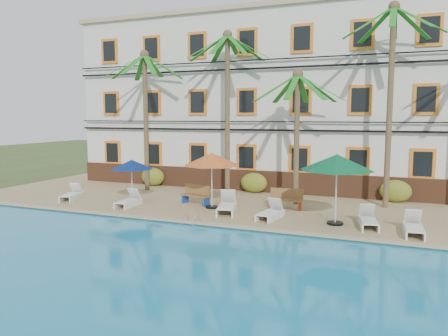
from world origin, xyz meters
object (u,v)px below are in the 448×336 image
at_px(palm_a, 145,101).
at_px(bench_right, 286,199).
at_px(palm_b, 227,91).
at_px(pool_ladder, 191,223).
at_px(palm_d, 391,79).
at_px(lounger_f, 414,227).
at_px(umbrella_green, 337,163).
at_px(lounger_b, 129,201).
at_px(lounger_d, 270,212).
at_px(palm_c, 297,116).
at_px(lounger_e, 368,220).
at_px(umbrella_blue, 132,165).
at_px(lounger_a, 72,194).
at_px(umbrella_red, 212,160).
at_px(lounger_c, 227,206).
at_px(bench_left, 197,195).

xyz_separation_m(palm_a, bench_right, (8.62, -2.11, -4.57)).
bearing_deg(palm_b, pool_ladder, -81.13).
relative_size(palm_d, lounger_f, 5.17).
height_order(umbrella_green, lounger_b, umbrella_green).
relative_size(palm_a, bench_right, 5.17).
distance_m(umbrella_green, bench_right, 3.77).
height_order(lounger_b, pool_ladder, lounger_b).
distance_m(palm_a, lounger_d, 10.62).
height_order(lounger_d, lounger_f, lounger_f).
xyz_separation_m(palm_c, lounger_e, (3.54, -3.32, -3.93)).
relative_size(palm_d, umbrella_blue, 4.31).
bearing_deg(palm_b, bench_right, -33.27).
height_order(umbrella_blue, lounger_a, umbrella_blue).
bearing_deg(palm_c, umbrella_blue, -162.84).
height_order(lounger_f, pool_ladder, lounger_f).
relative_size(palm_c, lounger_e, 3.52).
bearing_deg(lounger_a, palm_d, 14.62).
bearing_deg(umbrella_green, lounger_a, 178.81).
bearing_deg(lounger_f, umbrella_red, 170.08).
bearing_deg(palm_a, lounger_f, -18.51).
xyz_separation_m(lounger_a, lounger_b, (3.63, -0.33, -0.00)).
height_order(lounger_e, bench_right, bench_right).
relative_size(lounger_b, lounger_e, 0.94).
height_order(lounger_c, lounger_f, lounger_c).
bearing_deg(pool_ladder, palm_c, 61.01).
bearing_deg(palm_b, bench_left, -97.21).
bearing_deg(lounger_e, pool_ladder, -162.58).
xyz_separation_m(palm_b, lounger_e, (7.54, -4.53, -5.24)).
distance_m(lounger_d, pool_ladder, 3.33).
bearing_deg(palm_a, lounger_b, -69.04).
distance_m(umbrella_blue, bench_left, 3.59).
height_order(palm_a, umbrella_blue, palm_a).
xyz_separation_m(palm_d, umbrella_green, (-1.72, -4.14, -3.42)).
height_order(palm_c, pool_ladder, palm_c).
height_order(lounger_b, lounger_e, lounger_e).
xyz_separation_m(palm_b, bench_right, (3.85, -2.52, -5.04)).
xyz_separation_m(umbrella_red, lounger_a, (-7.42, -0.74, -1.98)).
bearing_deg(bench_right, lounger_a, -170.37).
bearing_deg(lounger_d, lounger_e, 1.46).
distance_m(palm_d, umbrella_green, 5.64).
relative_size(palm_c, umbrella_blue, 2.98).
bearing_deg(palm_a, palm_c, -5.20).
bearing_deg(palm_c, bench_right, -96.52).
bearing_deg(palm_b, palm_c, -16.88).
relative_size(palm_d, pool_ladder, 12.41).
xyz_separation_m(palm_a, umbrella_blue, (1.11, -3.17, -3.22)).
xyz_separation_m(palm_a, lounger_f, (13.90, -4.65, -4.77)).
bearing_deg(lounger_f, palm_c, 143.06).
distance_m(lounger_a, lounger_b, 3.64).
bearing_deg(lounger_e, lounger_d, -178.54).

